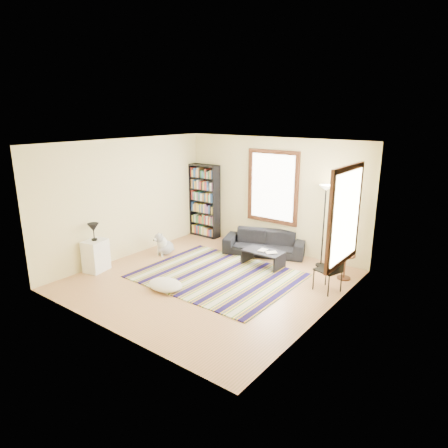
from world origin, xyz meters
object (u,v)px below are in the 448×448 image
Objects in this scene: dog at (165,243)px; floor_cushion at (165,285)px; bookshelf at (204,201)px; folding_chair at (328,270)px; white_cabinet at (96,256)px; coffee_table at (263,258)px; sofa at (264,243)px; side_table at (345,267)px; floor_lamp at (323,226)px.

floor_cushion is at bearing -38.70° from dog.
bookshelf is 2.68× the size of floor_cushion.
folding_chair is 1.23× the size of white_cabinet.
coffee_table is at bearing 68.48° from floor_cushion.
bookshelf is (-2.13, 0.27, 0.71)m from sofa.
bookshelf is at bearing 117.47° from floor_cushion.
folding_chair is at bearing 36.03° from floor_cushion.
white_cabinet is at bearing -137.01° from folding_chair.
bookshelf is at bearing 159.07° from coffee_table.
folding_chair reaches higher than floor_cushion.
white_cabinet is (-0.23, -3.42, -0.65)m from bookshelf.
side_table reaches higher than floor_cushion.
sofa is 2.42m from dog.
white_cabinet is at bearing -147.80° from sofa.
floor_cushion is at bearing -120.20° from sofa.
sofa is 0.98× the size of bookshelf.
floor_lamp is 2.16× the size of folding_chair.
folding_chair is (1.69, -0.36, 0.25)m from coffee_table.
white_cabinet is at bearing -99.14° from dog.
floor_cushion is (1.66, -3.19, -0.91)m from bookshelf.
sofa is 1.59m from floor_lamp.
bookshelf is at bearing 172.56° from side_table.
floor_cushion is 1.07× the size of white_cabinet.
bookshelf reaches higher than sofa.
side_table is at bearing 45.22° from floor_cushion.
floor_lamp is at bearing 28.06° from white_cabinet.
floor_lamp reaches higher than floor_cushion.
floor_lamp is (3.58, -0.17, -0.07)m from bookshelf.
coffee_table is 1.05× the size of folding_chair.
side_table is 5.34m from white_cabinet.
folding_chair is (2.56, 1.86, 0.34)m from floor_cushion.
bookshelf is at bearing 151.84° from sofa.
dog is at bearing -154.64° from floor_lamp.
dog is (-4.05, -1.20, 0.01)m from side_table.
side_table is 0.77× the size of white_cabinet.
sofa is at bearing 119.77° from coffee_table.
coffee_table reaches higher than floor_cushion.
folding_chair is (4.22, -1.33, -0.57)m from bookshelf.
dog is (-2.31, -0.79, 0.10)m from coffee_table.
floor_lamp is at bearing 37.33° from coffee_table.
folding_chair reaches higher than side_table.
floor_lamp reaches higher than coffee_table.
dog is (-4.00, -0.44, -0.15)m from folding_chair.
floor_cushion is at bearing -5.29° from white_cabinet.
white_cabinet is at bearing -139.51° from floor_lamp.
coffee_table is at bearing -174.21° from folding_chair.
side_table is at bearing 20.07° from white_cabinet.
floor_lamp reaches higher than side_table.
bookshelf is 4.37m from side_table.
coffee_table is (0.40, -0.70, -0.11)m from sofa.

